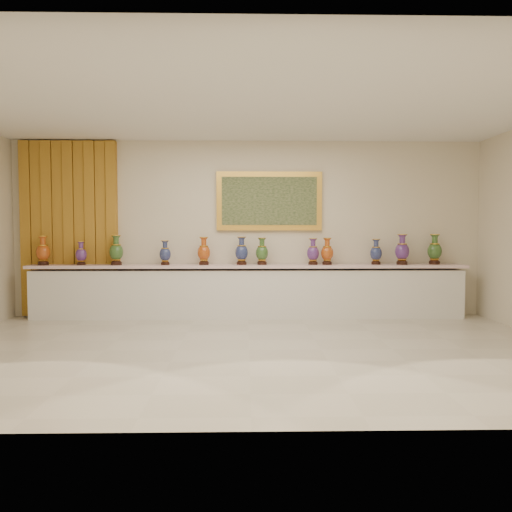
{
  "coord_description": "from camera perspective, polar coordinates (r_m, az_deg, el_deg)",
  "views": [
    {
      "loc": [
        -0.04,
        -6.09,
        1.48
      ],
      "look_at": [
        0.12,
        1.7,
        1.07
      ],
      "focal_mm": 35.0,
      "sensor_mm": 36.0,
      "label": 1
    }
  ],
  "objects": [
    {
      "name": "vase_6",
      "position": [
        8.35,
        0.69,
        0.4
      ],
      "size": [
        0.24,
        0.24,
        0.45
      ],
      "rotation": [
        0.0,
        0.0,
        0.14
      ],
      "color": "black",
      "rests_on": "counter"
    },
    {
      "name": "vase_1",
      "position": [
        8.75,
        -19.36,
        0.18
      ],
      "size": [
        0.23,
        0.23,
        0.39
      ],
      "rotation": [
        0.0,
        0.0,
        -0.33
      ],
      "color": "black",
      "rests_on": "counter"
    },
    {
      "name": "vase_7",
      "position": [
        8.4,
        6.53,
        0.36
      ],
      "size": [
        0.25,
        0.25,
        0.44
      ],
      "rotation": [
        0.0,
        0.0,
        -0.29
      ],
      "color": "black",
      "rests_on": "counter"
    },
    {
      "name": "room",
      "position": [
        8.87,
        -17.22,
        3.47
      ],
      "size": [
        8.0,
        8.0,
        8.0
      ],
      "color": "beige",
      "rests_on": "ground"
    },
    {
      "name": "vase_11",
      "position": [
        8.97,
        19.74,
        0.57
      ],
      "size": [
        0.3,
        0.3,
        0.51
      ],
      "rotation": [
        0.0,
        0.0,
        -0.35
      ],
      "color": "black",
      "rests_on": "counter"
    },
    {
      "name": "vase_10",
      "position": [
        8.72,
        16.36,
        0.56
      ],
      "size": [
        0.24,
        0.24,
        0.51
      ],
      "rotation": [
        0.0,
        0.0,
        0.03
      ],
      "color": "black",
      "rests_on": "counter"
    },
    {
      "name": "vase_2",
      "position": [
        8.59,
        -15.68,
        0.49
      ],
      "size": [
        0.3,
        0.3,
        0.5
      ],
      "rotation": [
        0.0,
        0.0,
        0.41
      ],
      "color": "black",
      "rests_on": "counter"
    },
    {
      "name": "vase_0",
      "position": [
        8.96,
        -23.16,
        0.43
      ],
      "size": [
        0.26,
        0.26,
        0.48
      ],
      "rotation": [
        0.0,
        0.0,
        0.2
      ],
      "color": "black",
      "rests_on": "counter"
    },
    {
      "name": "vase_5",
      "position": [
        8.35,
        -1.66,
        0.45
      ],
      "size": [
        0.28,
        0.28,
        0.47
      ],
      "rotation": [
        0.0,
        0.0,
        -0.36
      ],
      "color": "black",
      "rests_on": "counter"
    },
    {
      "name": "vase_8",
      "position": [
        8.42,
        8.14,
        0.38
      ],
      "size": [
        0.21,
        0.21,
        0.45
      ],
      "rotation": [
        0.0,
        0.0,
        -0.02
      ],
      "color": "black",
      "rests_on": "counter"
    },
    {
      "name": "vase_3",
      "position": [
        8.42,
        -10.34,
        0.23
      ],
      "size": [
        0.2,
        0.2,
        0.41
      ],
      "rotation": [
        0.0,
        0.0,
        -0.09
      ],
      "color": "black",
      "rests_on": "counter"
    },
    {
      "name": "counter",
      "position": [
        8.42,
        -0.91,
        -4.13
      ],
      "size": [
        7.28,
        0.48,
        0.9
      ],
      "color": "white",
      "rests_on": "ground"
    },
    {
      "name": "ground",
      "position": [
        6.27,
        -0.79,
        -10.68
      ],
      "size": [
        8.0,
        8.0,
        0.0
      ],
      "primitive_type": "plane",
      "color": "beige",
      "rests_on": "ground"
    },
    {
      "name": "vase_4",
      "position": [
        8.36,
        -5.98,
        0.42
      ],
      "size": [
        0.28,
        0.28,
        0.46
      ],
      "rotation": [
        0.0,
        0.0,
        -0.38
      ],
      "color": "black",
      "rests_on": "counter"
    },
    {
      "name": "vase_9",
      "position": [
        8.65,
        13.56,
        0.34
      ],
      "size": [
        0.21,
        0.21,
        0.43
      ],
      "rotation": [
        0.0,
        0.0,
        -0.05
      ],
      "color": "black",
      "rests_on": "counter"
    }
  ]
}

